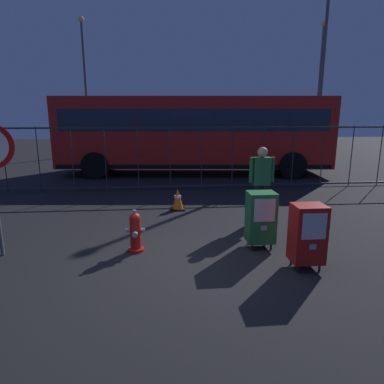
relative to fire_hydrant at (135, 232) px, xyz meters
The scene contains 11 objects.
ground_plane 1.01m from the fire_hydrant, 38.15° to the right, with size 60.00×60.00×0.00m, color black.
fire_hydrant is the anchor object (origin of this frame).
newspaper_box_primary 2.22m from the fire_hydrant, ahead, with size 0.48×0.42×1.02m.
newspaper_box_secondary 2.84m from the fire_hydrant, 19.13° to the right, with size 0.48×0.42×1.02m.
pedestrian 3.03m from the fire_hydrant, 27.91° to the left, with size 0.55×0.22×1.67m.
traffic_cone 2.73m from the fire_hydrant, 71.54° to the left, with size 0.36×0.36×0.53m.
fence_barrier 5.06m from the fire_hydrant, 81.46° to the left, with size 18.03×0.04×2.00m.
bus_near 8.27m from the fire_hydrant, 77.35° to the left, with size 10.69×3.55×3.00m.
street_light_near_left 15.27m from the fire_hydrant, 53.83° to the left, with size 0.32×0.32×6.96m.
street_light_near_right 15.95m from the fire_hydrant, 104.12° to the left, with size 0.32×0.32×7.62m.
street_light_far_left 13.58m from the fire_hydrant, 51.70° to the left, with size 0.32×0.32×8.71m.
Camera 1 is at (-0.27, -5.01, 2.33)m, focal length 31.40 mm.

